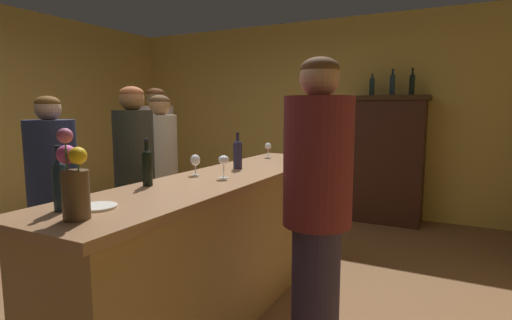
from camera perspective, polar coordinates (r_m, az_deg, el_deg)
The scene contains 22 objects.
floor at distance 3.51m, azimuth -11.23°, elevation -17.40°, with size 7.95×7.95×0.00m, color brown.
wall_back at distance 5.95m, azimuth 7.60°, elevation 6.23°, with size 6.00×0.12×2.70m, color tan.
bar_counter at distance 2.94m, azimuth -4.69°, elevation -11.74°, with size 0.66×2.88×1.00m.
display_cabinet at distance 5.36m, azimuth 18.50°, elevation 0.40°, with size 0.92×0.47×1.63m.
wine_bottle_chardonnay at distance 2.50m, azimuth -15.35°, elevation -0.77°, with size 0.06×0.06×0.29m.
wine_bottle_merlot at distance 3.61m, azimuth 5.41°, elevation 1.93°, with size 0.08×0.08×0.29m.
wine_bottle_malbec at distance 2.03m, azimuth -26.30°, elevation -2.90°, with size 0.06×0.06×0.30m.
wine_bottle_syrah at distance 3.10m, azimuth -2.65°, elevation 1.03°, with size 0.07×0.07×0.29m.
wine_glass_front at distance 3.82m, azimuth 1.74°, elevation 1.83°, with size 0.06×0.06×0.14m.
wine_glass_mid at distance 3.79m, azimuth 4.94°, elevation 1.71°, with size 0.08×0.08×0.13m.
wine_glass_rear at distance 2.69m, azimuth -4.66°, elevation -0.15°, with size 0.07×0.07×0.16m.
wine_glass_spare at distance 2.84m, azimuth -8.70°, elevation -0.09°, with size 0.07×0.07×0.15m.
flower_arrangement at distance 1.84m, azimuth -24.63°, elevation -2.66°, with size 0.15×0.12×0.39m.
cheese_plate at distance 2.04m, azimuth -21.84°, elevation -6.24°, with size 0.19×0.19×0.01m, color white.
display_bottle_left at distance 5.38m, azimuth 16.31°, elevation 10.24°, with size 0.06×0.06×0.30m.
display_bottle_midleft at distance 5.33m, azimuth 18.98°, elevation 10.37°, with size 0.06×0.06×0.35m.
display_bottle_center at distance 5.30m, azimuth 21.49°, elevation 10.21°, with size 0.07×0.07×0.33m.
patron_by_cabinet at distance 3.18m, azimuth -16.96°, elevation -2.99°, with size 0.30×0.30×1.63m.
patron_near_entrance at distance 3.84m, azimuth -13.38°, elevation -1.44°, with size 0.30×0.30×1.59m.
patron_in_navy at distance 4.64m, azimuth -13.97°, elevation 0.47°, with size 0.39×0.39×1.69m.
patron_redhead at distance 3.15m, azimuth -27.02°, elevation -4.71°, with size 0.33×0.33×1.55m.
bartender at distance 2.12m, azimuth 8.76°, elevation -6.79°, with size 0.36×0.36×1.72m.
Camera 1 is at (2.02, -2.47, 1.47)m, focal length 27.87 mm.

